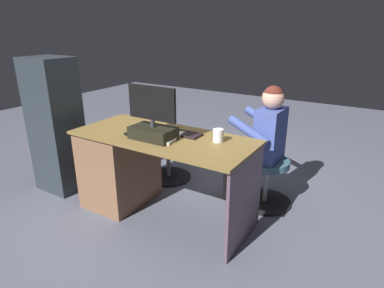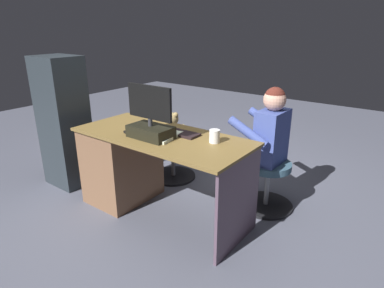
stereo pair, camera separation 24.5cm
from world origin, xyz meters
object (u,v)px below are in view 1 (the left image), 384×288
keyboard (177,132)px  visitor_chair (266,179)px  computer_mouse (150,125)px  person (261,136)px  tv_remote (133,132)px  desk (128,164)px  monitor (153,124)px  cup (218,135)px  teddy_bear (168,127)px  office_chair_teddy (168,155)px

keyboard → visitor_chair: keyboard is taller
computer_mouse → person: size_ratio=0.09×
tv_remote → desk: bearing=-8.3°
tv_remote → visitor_chair: tv_remote is taller
keyboard → computer_mouse: bearing=-4.7°
monitor → tv_remote: (0.23, -0.02, -0.11)m
desk → cup: (-0.87, -0.11, 0.40)m
cup → teddy_bear: (0.87, -0.53, -0.22)m
computer_mouse → monitor: bearing=133.9°
computer_mouse → person: person is taller
monitor → keyboard: bearing=-113.5°
keyboard → cup: size_ratio=4.09×
visitor_chair → monitor: bearing=47.5°
monitor → tv_remote: bearing=-3.9°
computer_mouse → person: 1.01m
visitor_chair → computer_mouse: bearing=29.7°
desk → computer_mouse: size_ratio=16.08×
cup → visitor_chair: bearing=-112.5°
person → office_chair_teddy: bearing=1.9°
office_chair_teddy → teddy_bear: (0.00, -0.01, 0.31)m
cup → teddy_bear: size_ratio=0.34×
keyboard → person: person is taller
computer_mouse → cup: cup is taller
visitor_chair → cup: bearing=67.5°
desk → person: bearing=-146.9°
tv_remote → person: bearing=-120.0°
desk → tv_remote: 0.40m
monitor → office_chair_teddy: (0.39, -0.73, -0.60)m
cup → keyboard: bearing=-0.0°
tv_remote → person: person is taller
office_chair_teddy → teddy_bear: size_ratio=1.59×
office_chair_teddy → computer_mouse: bearing=108.4°
desk → cup: 0.96m
person → desk: bearing=33.1°
cup → office_chair_teddy: size_ratio=0.21×
desk → tv_remote: bearing=152.9°
office_chair_teddy → person: size_ratio=0.43×
keyboard → cup: cup is taller
keyboard → computer_mouse: size_ratio=4.38×
cup → tv_remote: 0.73m
keyboard → cup: 0.39m
computer_mouse → teddy_bear: computer_mouse is taller
computer_mouse → visitor_chair: bearing=-150.3°
tv_remote → visitor_chair: bearing=-122.3°
monitor → teddy_bear: bearing=-62.1°
computer_mouse → visitor_chair: computer_mouse is taller
keyboard → tv_remote: size_ratio=2.80×
desk → visitor_chair: (-1.10, -0.67, -0.14)m
desk → person: (-1.02, -0.67, 0.27)m
monitor → office_chair_teddy: 1.03m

